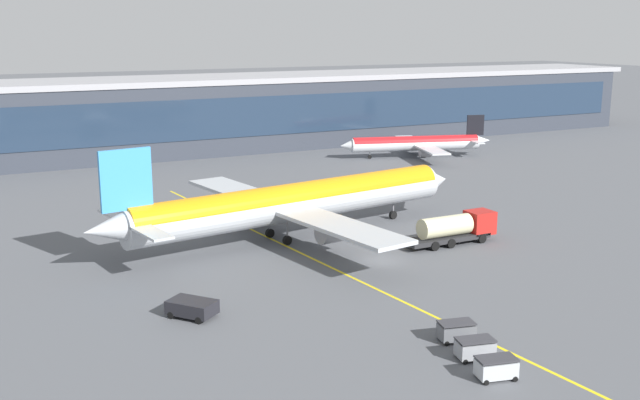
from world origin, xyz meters
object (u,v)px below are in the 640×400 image
Objects in this scene: main_airliner at (294,202)px; commuter_jet_far at (417,143)px; pushback_tug at (191,307)px; baggage_cart_1 at (475,348)px; fuel_tanker at (456,228)px; baggage_cart_2 at (456,331)px; baggage_cart_0 at (496,368)px.

main_airliner reaches higher than commuter_jet_far.
commuter_jet_far is (42.22, 38.41, -1.56)m from main_airliner.
baggage_cart_1 is at bearing -47.16° from pushback_tug.
pushback_tug is 22.70m from baggage_cart_1.
commuter_jet_far is (27.59, 48.27, 0.80)m from fuel_tanker.
main_airliner reaches higher than fuel_tanker.
pushback_tug is 21.07m from baggage_cart_2.
baggage_cart_2 is at bearing -39.94° from pushback_tug.
pushback_tug is at bearing 126.68° from baggage_cart_0.
commuter_jet_far reaches higher than fuel_tanker.
pushback_tug is 1.51× the size of baggage_cart_1.
main_airliner is 57.10m from commuter_jet_far.
pushback_tug is at bearing -166.73° from fuel_tanker.
main_airliner is 37.39m from baggage_cart_0.
commuter_jet_far is (59.50, 55.80, 1.70)m from pushback_tug.
fuel_tanker is 0.39× the size of commuter_jet_far.
baggage_cart_1 is at bearing -102.93° from baggage_cart_2.
baggage_cart_0 and baggage_cart_2 have the same top height.
commuter_jet_far is at bearing 58.69° from baggage_cart_1.
fuel_tanker is 55.61m from commuter_jet_far.
fuel_tanker is at bearing 53.19° from baggage_cart_2.
main_airliner is at bearing 86.06° from baggage_cart_0.
baggage_cart_1 is (0.72, 3.12, 0.00)m from baggage_cart_0.
fuel_tanker is 32.27m from baggage_cart_0.
main_airliner is 15.99× the size of baggage_cart_0.
commuter_jet_far reaches higher than pushback_tug.
main_airliner is 10.62× the size of pushback_tug.
commuter_jet_far is at bearing 59.35° from baggage_cart_0.
baggage_cart_1 is (-16.47, -24.17, -0.96)m from fuel_tanker.
pushback_tug is (-17.28, -17.39, -3.26)m from main_airliner.
fuel_tanker is 26.31m from baggage_cart_2.
baggage_cart_0 is at bearing -93.94° from main_airliner.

